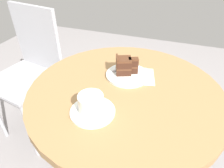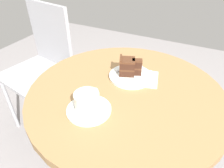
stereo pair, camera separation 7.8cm
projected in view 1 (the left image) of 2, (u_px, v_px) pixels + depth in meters
The scene contains 9 objects.
cafe_table at pixel (125, 109), 0.89m from camera, with size 0.80×0.80×0.69m.
saucer at pixel (93, 111), 0.71m from camera, with size 0.16×0.16×0.01m.
coffee_cup at pixel (91, 103), 0.68m from camera, with size 0.12×0.09×0.07m.
teaspoon at pixel (79, 104), 0.73m from camera, with size 0.10×0.03×0.00m.
cake_plate at pixel (127, 75), 0.90m from camera, with size 0.19×0.19×0.01m.
cake_slice at pixel (125, 66), 0.88m from camera, with size 0.08×0.10×0.08m.
fork at pixel (128, 67), 0.94m from camera, with size 0.12×0.10×0.00m.
napkin at pixel (137, 76), 0.90m from camera, with size 0.17×0.18×0.00m.
cafe_chair at pixel (31, 64), 1.29m from camera, with size 0.44×0.44×0.89m.
Camera 1 is at (-0.64, -0.17, 1.19)m, focal length 32.00 mm.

